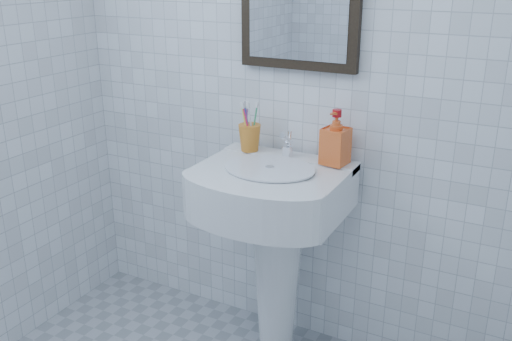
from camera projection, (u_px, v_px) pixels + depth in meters
The scene contains 5 objects.
wall_back at pixel (305, 66), 2.31m from camera, with size 2.20×0.02×2.50m, color silver.
washbasin at pixel (275, 230), 2.37m from camera, with size 0.58×0.43×0.90m.
faucet at pixel (287, 146), 2.34m from camera, with size 0.05×0.10×0.12m.
toothbrush_cup at pixel (250, 138), 2.42m from camera, with size 0.10×0.10×0.11m, color orange, non-canonical shape.
soap_dispenser at pixel (336, 138), 2.24m from camera, with size 0.10×0.10×0.22m, color #E15515.
Camera 1 is at (0.90, -0.94, 1.65)m, focal length 40.00 mm.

